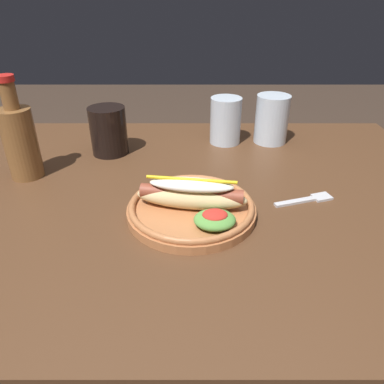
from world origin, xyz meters
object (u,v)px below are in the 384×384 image
Objects in this scene: soda_cup at (109,131)px; glass_bottle at (21,140)px; hot_dog_plate at (193,205)px; fork at (308,200)px; extra_cup at (226,121)px; water_cup at (272,119)px.

glass_bottle is (-0.16, -0.13, 0.03)m from soda_cup.
fork is (0.22, 0.05, -0.02)m from hot_dog_plate.
fork is at bearing -65.32° from extra_cup.
hot_dog_plate is 1.94× the size of fork.
hot_dog_plate is 0.23m from fork.
soda_cup is 0.30m from extra_cup.
glass_bottle reaches higher than water_cup.
soda_cup is 0.53× the size of glass_bottle.
hot_dog_plate is at bearing 175.41° from fork.
water_cup is (0.41, 0.07, 0.00)m from soda_cup.
hot_dog_plate is 0.41m from water_cup.
extra_cup reaches higher than hot_dog_plate.
water_cup is (0.21, 0.36, 0.04)m from hot_dog_plate.
hot_dog_plate is 0.40m from glass_bottle.
soda_cup is at bearing -169.72° from water_cup.
hot_dog_plate is 0.35m from soda_cup.
fork is 0.31m from water_cup.
hot_dog_plate is at bearing -23.70° from glass_bottle.
glass_bottle is (-0.36, 0.16, 0.06)m from hot_dog_plate.
hot_dog_plate is 1.90× the size of water_cup.
fork is 1.02× the size of extra_cup.
fork is 0.56× the size of glass_bottle.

